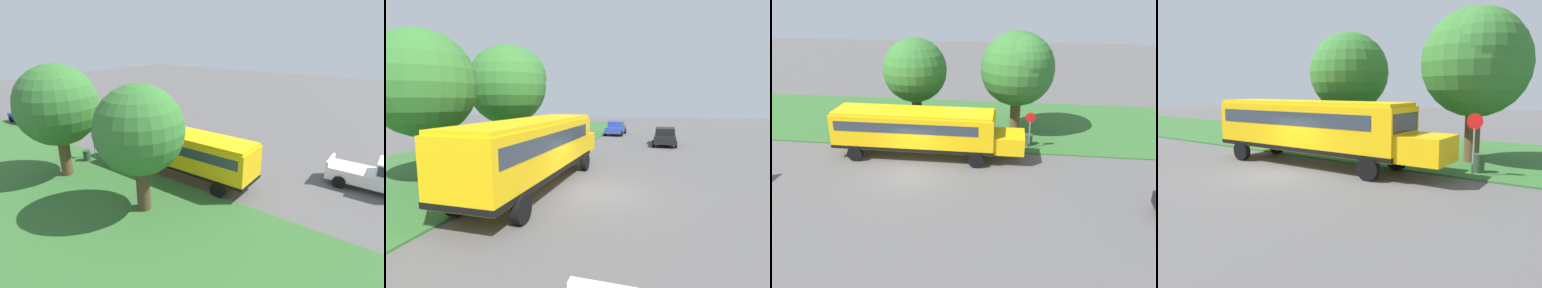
# 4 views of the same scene
# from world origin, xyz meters

# --- Properties ---
(ground_plane) EXTENTS (120.00, 120.00, 0.00)m
(ground_plane) POSITION_xyz_m (0.00, 0.00, 0.00)
(ground_plane) COLOR #565454
(grass_verge) EXTENTS (12.00, 80.00, 0.08)m
(grass_verge) POSITION_xyz_m (-10.00, 0.00, 0.04)
(grass_verge) COLOR #33662D
(grass_verge) RESTS_ON ground
(school_bus) EXTENTS (2.84, 12.42, 3.16)m
(school_bus) POSITION_xyz_m (-2.76, -0.00, 1.92)
(school_bus) COLOR yellow
(school_bus) RESTS_ON ground
(car_black_nearest) EXTENTS (2.02, 4.40, 1.56)m
(car_black_nearest) POSITION_xyz_m (2.80, 15.50, 0.88)
(car_black_nearest) COLOR black
(car_black_nearest) RESTS_ON ground
(car_blue_middle) EXTENTS (2.02, 4.40, 1.56)m
(car_blue_middle) POSITION_xyz_m (-2.80, 22.42, 0.88)
(car_blue_middle) COLOR #283D93
(car_blue_middle) RESTS_ON ground
(pickup_truck) EXTENTS (2.28, 5.40, 2.10)m
(pickup_truck) POSITION_xyz_m (2.70, -11.64, 1.07)
(pickup_truck) COLOR silver
(pickup_truck) RESTS_ON ground
(oak_tree_beside_bus) EXTENTS (4.78, 4.78, 7.12)m
(oak_tree_beside_bus) POSITION_xyz_m (-7.60, -1.33, 4.64)
(oak_tree_beside_bus) COLOR #4C3826
(oak_tree_beside_bus) RESTS_ON ground
(oak_tree_roadside_mid) EXTENTS (5.35, 5.35, 7.70)m
(oak_tree_roadside_mid) POSITION_xyz_m (-7.51, 6.38, 5.15)
(oak_tree_roadside_mid) COLOR brown
(oak_tree_roadside_mid) RESTS_ON ground
(stop_sign) EXTENTS (0.08, 0.68, 2.74)m
(stop_sign) POSITION_xyz_m (-4.60, 7.25, 1.74)
(stop_sign) COLOR gray
(stop_sign) RESTS_ON ground
(trash_bin) EXTENTS (0.56, 0.56, 0.90)m
(trash_bin) POSITION_xyz_m (-5.35, 7.25, 0.45)
(trash_bin) COLOR #2D4C33
(trash_bin) RESTS_ON ground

